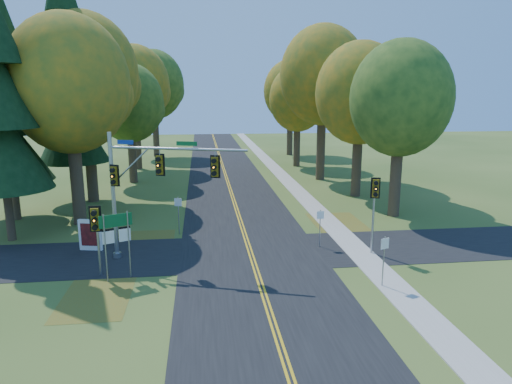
{
  "coord_description": "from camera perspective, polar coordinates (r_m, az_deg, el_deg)",
  "views": [
    {
      "loc": [
        -2.68,
        -22.77,
        8.96
      ],
      "look_at": [
        0.52,
        3.53,
        3.2
      ],
      "focal_mm": 32.0,
      "sensor_mm": 36.0,
      "label": 1
    }
  ],
  "objects": [
    {
      "name": "tree_w_a",
      "position": [
        33.25,
        -22.19,
        12.29
      ],
      "size": [
        8.0,
        8.0,
        14.15
      ],
      "color": "#38281C",
      "rests_on": "ground"
    },
    {
      "name": "tree_w_d",
      "position": [
        56.46,
        -14.89,
        12.69
      ],
      "size": [
        8.2,
        8.2,
        14.56
      ],
      "color": "#38281C",
      "rests_on": "ground"
    },
    {
      "name": "leaf_patch_w_far",
      "position": [
        22.24,
        -19.28,
        -12.21
      ],
      "size": [
        3.0,
        5.0,
        0.0
      ],
      "primitive_type": "cube",
      "color": "brown",
      "rests_on": "ground"
    },
    {
      "name": "reg_sign_e_south",
      "position": [
        22.21,
        15.73,
        -7.31
      ],
      "size": [
        0.45,
        0.21,
        2.48
      ],
      "rotation": [
        0.0,
        0.0,
        0.4
      ],
      "color": "gray",
      "rests_on": "ground"
    },
    {
      "name": "east_signal_pole",
      "position": [
        25.95,
        14.63,
        -0.56
      ],
      "size": [
        0.51,
        0.6,
        4.46
      ],
      "rotation": [
        0.0,
        0.0,
        -0.26
      ],
      "color": "#9B9EA3",
      "rests_on": "ground"
    },
    {
      "name": "road_cross",
      "position": [
        26.48,
        -0.73,
        -7.5
      ],
      "size": [
        60.0,
        6.0,
        0.02
      ],
      "primitive_type": "cube",
      "color": "black",
      "rests_on": "ground"
    },
    {
      "name": "tree_w_b",
      "position": [
        40.12,
        -20.56,
        13.52
      ],
      "size": [
        8.6,
        8.6,
        15.38
      ],
      "color": "#38281C",
      "rests_on": "ground"
    },
    {
      "name": "tree_w_e",
      "position": [
        67.16,
        -12.6,
        12.93
      ],
      "size": [
        8.4,
        8.4,
        14.97
      ],
      "color": "#38281C",
      "rests_on": "ground"
    },
    {
      "name": "sidewalk_east",
      "position": [
        26.02,
        13.61,
        -8.17
      ],
      "size": [
        1.6,
        160.0,
        0.06
      ],
      "primitive_type": "cube",
      "color": "#9E998E",
      "rests_on": "ground"
    },
    {
      "name": "reg_sign_w",
      "position": [
        29.61,
        -9.69,
        -2.1
      ],
      "size": [
        0.47,
        0.15,
        2.49
      ],
      "rotation": [
        0.0,
        0.0,
        -0.24
      ],
      "color": "gray",
      "rests_on": "ground"
    },
    {
      "name": "tree_e_a",
      "position": [
        34.62,
        17.69,
        10.99
      ],
      "size": [
        7.2,
        7.2,
        12.73
      ],
      "color": "#38281C",
      "rests_on": "ground"
    },
    {
      "name": "reg_sign_e_north",
      "position": [
        27.15,
        8.03,
        -3.68
      ],
      "size": [
        0.44,
        0.07,
        2.27
      ],
      "rotation": [
        0.0,
        0.0,
        0.05
      ],
      "color": "gray",
      "rests_on": "ground"
    },
    {
      "name": "tree_e_d",
      "position": [
        56.92,
        5.28,
        11.48
      ],
      "size": [
        7.0,
        7.0,
        12.32
      ],
      "color": "#38281C",
      "rests_on": "ground"
    },
    {
      "name": "pine_c",
      "position": [
        40.13,
        -22.39,
        12.41
      ],
      "size": [
        5.6,
        5.6,
        20.56
      ],
      "color": "#38281C",
      "rests_on": "ground"
    },
    {
      "name": "tree_w_c",
      "position": [
        47.75,
        -15.47,
        10.61
      ],
      "size": [
        6.8,
        6.8,
        11.91
      ],
      "color": "#38281C",
      "rests_on": "ground"
    },
    {
      "name": "traffic_mast",
      "position": [
        24.72,
        -13.75,
        1.47
      ],
      "size": [
        7.31,
        2.67,
        6.97
      ],
      "rotation": [
        0.0,
        0.0,
        -0.33
      ],
      "color": "#9A9EA3",
      "rests_on": "ground"
    },
    {
      "name": "route_sign_cluster",
      "position": [
        23.04,
        -17.05,
        -4.88
      ],
      "size": [
        1.46,
        0.68,
        3.38
      ],
      "rotation": [
        0.0,
        0.0,
        0.42
      ],
      "color": "gray",
      "rests_on": "ground"
    },
    {
      "name": "tree_e_b",
      "position": [
        40.71,
        12.93,
        11.87
      ],
      "size": [
        7.6,
        7.6,
        13.33
      ],
      "color": "#38281C",
      "rests_on": "ground"
    },
    {
      "name": "tree_e_e",
      "position": [
        67.65,
        4.37,
        12.42
      ],
      "size": [
        7.8,
        7.8,
        13.74
      ],
      "color": "#38281C",
      "rests_on": "ground"
    },
    {
      "name": "leaf_patch_e",
      "position": [
        31.59,
        10.85,
        -4.43
      ],
      "size": [
        3.5,
        8.0,
        0.0
      ],
      "primitive_type": "cube",
      "color": "brown",
      "rests_on": "ground"
    },
    {
      "name": "tree_e_c",
      "position": [
        48.16,
        8.44,
        14.16
      ],
      "size": [
        8.8,
        8.8,
        15.79
      ],
      "color": "#38281C",
      "rests_on": "ground"
    },
    {
      "name": "road_main",
      "position": [
        24.62,
        -0.22,
        -9.06
      ],
      "size": [
        8.0,
        160.0,
        0.02
      ],
      "primitive_type": "cube",
      "color": "black",
      "rests_on": "ground"
    },
    {
      "name": "leaf_patch_w_near",
      "position": [
        28.49,
        -14.38,
        -6.45
      ],
      "size": [
        4.0,
        6.0,
        0.0
      ],
      "primitive_type": "cube",
      "color": "brown",
      "rests_on": "ground"
    },
    {
      "name": "centerline_right",
      "position": [
        24.62,
        0.01,
        -9.01
      ],
      "size": [
        0.1,
        160.0,
        0.01
      ],
      "primitive_type": "cube",
      "color": "gold",
      "rests_on": "road_main"
    },
    {
      "name": "info_kiosk",
      "position": [
        28.17,
        -20.01,
        -5.09
      ],
      "size": [
        1.34,
        0.46,
        1.85
      ],
      "rotation": [
        0.0,
        0.0,
        -0.22
      ],
      "color": "silver",
      "rests_on": "ground"
    },
    {
      "name": "pine_b",
      "position": [
        36.32,
        -28.89,
        9.51
      ],
      "size": [
        5.6,
        5.6,
        17.31
      ],
      "color": "#38281C",
      "rests_on": "ground"
    },
    {
      "name": "ped_signal_pole",
      "position": [
        23.52,
        -19.37,
        -3.85
      ],
      "size": [
        0.58,
        0.67,
        3.65
      ],
      "rotation": [
        0.0,
        0.0,
        0.01
      ],
      "color": "gray",
      "rests_on": "ground"
    },
    {
      "name": "ground",
      "position": [
        24.62,
        -0.22,
        -9.08
      ],
      "size": [
        160.0,
        160.0,
        0.0
      ],
      "primitive_type": "plane",
      "color": "#334F1C",
      "rests_on": "ground"
    },
    {
      "name": "centerline_left",
      "position": [
        24.6,
        -0.46,
        -9.03
      ],
      "size": [
        0.1,
        160.0,
        0.01
      ],
      "primitive_type": "cube",
      "color": "gold",
      "rests_on": "road_main"
    }
  ]
}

